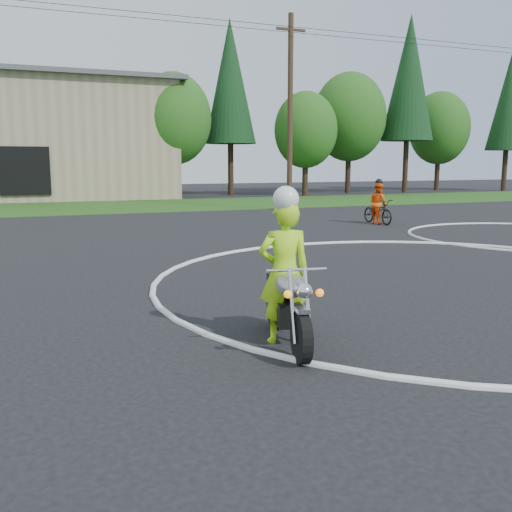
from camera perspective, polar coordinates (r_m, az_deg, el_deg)
name	(u,v)px	position (r m, az deg, el deg)	size (l,w,h in m)	color
grass_strip	(171,205)	(34.63, -8.51, 5.08)	(120.00, 10.00, 0.02)	#1E4714
course_markings	(472,264)	(15.17, 20.77, -0.78)	(19.05, 19.05, 0.12)	silver
primary_motorcycle	(288,305)	(7.89, 3.24, -4.87)	(0.91, 2.24, 1.19)	black
rider_primary_grp	(284,268)	(7.91, 2.86, -1.23)	(0.81, 0.62, 2.20)	#AEF419
rider_second_grp	(378,208)	(24.19, 12.11, 4.72)	(0.70, 1.94, 1.86)	black
treeline	(328,111)	(47.28, 7.22, 14.24)	(38.20, 8.10, 14.52)	#382619
utility_poles	(290,110)	(30.63, 3.43, 14.34)	(41.60, 1.12, 10.00)	#473321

